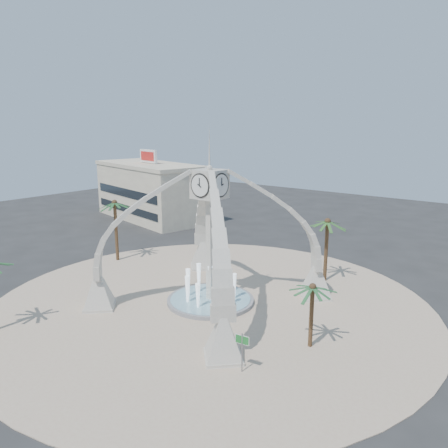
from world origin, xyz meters
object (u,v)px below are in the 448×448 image
Objects in this scene: palm_east at (313,288)px; palm_west at (115,204)px; clock_tower at (210,235)px; street_sign at (242,345)px; fountain at (210,300)px; palm_north at (328,222)px.

palm_west is (-28.18, 4.68, 2.33)m from palm_east.
palm_west is at bearing 170.58° from palm_east.
clock_tower is 17.37m from palm_west.
palm_east is 0.68× the size of palm_west.
street_sign is at bearing -108.50° from palm_east.
fountain is at bearing 131.93° from street_sign.
palm_west reaches higher than palm_east.
clock_tower is 13.16m from palm_north.
palm_north is at bearing 63.86° from fountain.
palm_east is 14.64m from palm_north.
palm_east is at bearing -8.94° from clock_tower.
palm_west is 24.57m from palm_north.
palm_east is 28.66m from palm_west.
palm_north is (5.80, 11.81, 6.06)m from fountain.
palm_west is 2.79× the size of street_sign.
clock_tower reaches higher than palm_east.
street_sign is at bearing -80.38° from palm_north.
palm_east is at bearing 63.48° from street_sign.
palm_west is 1.09× the size of palm_north.
street_sign is (9.09, -7.64, 1.73)m from fountain.
palm_east is (11.07, -1.74, -1.83)m from clock_tower.
palm_north is at bearing 21.18° from palm_west.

